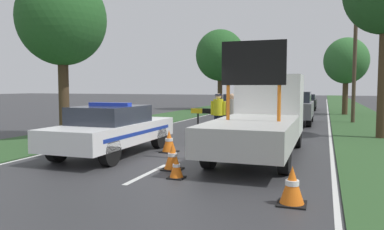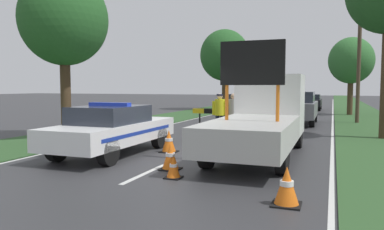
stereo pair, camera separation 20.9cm
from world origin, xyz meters
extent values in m
plane|color=#333335|center=(0.00, 0.00, 0.00)|extent=(160.00, 160.00, 0.00)
cube|color=silver|center=(0.00, -2.18, 0.00)|extent=(0.12, 2.09, 0.01)
cube|color=silver|center=(0.00, 3.56, 0.00)|extent=(0.12, 2.09, 0.01)
cube|color=silver|center=(0.00, 9.29, 0.00)|extent=(0.12, 2.09, 0.01)
cube|color=silver|center=(0.00, 15.02, 0.00)|extent=(0.12, 2.09, 0.01)
cube|color=silver|center=(0.00, 20.76, 0.00)|extent=(0.12, 2.09, 0.01)
cube|color=silver|center=(0.00, 26.49, 0.00)|extent=(0.12, 2.09, 0.01)
cube|color=silver|center=(0.00, 32.22, 0.00)|extent=(0.12, 2.09, 0.01)
cube|color=silver|center=(0.00, 37.96, 0.00)|extent=(0.12, 2.09, 0.01)
cube|color=silver|center=(0.00, 43.69, 0.00)|extent=(0.12, 2.09, 0.01)
cube|color=silver|center=(0.00, 49.42, 0.00)|extent=(0.12, 2.09, 0.01)
cube|color=silver|center=(-3.99, 19.54, 0.00)|extent=(0.10, 68.45, 0.01)
cube|color=silver|center=(3.99, 19.54, 0.00)|extent=(0.10, 68.45, 0.01)
cube|color=#2D5128|center=(-5.81, 20.00, 0.01)|extent=(3.44, 120.00, 0.03)
cube|color=#2D5128|center=(5.81, 20.00, 0.01)|extent=(3.44, 120.00, 0.03)
cube|color=white|center=(-2.05, -0.28, 0.65)|extent=(1.83, 4.71, 0.57)
cube|color=#282D38|center=(-2.05, -0.42, 1.18)|extent=(1.61, 2.17, 0.49)
cylinder|color=black|center=(-2.84, 1.18, 0.37)|extent=(0.24, 0.73, 0.73)
cylinder|color=black|center=(-1.25, 1.18, 0.37)|extent=(0.24, 0.73, 0.73)
cylinder|color=black|center=(-2.84, -1.74, 0.37)|extent=(0.24, 0.73, 0.73)
cylinder|color=black|center=(-1.25, -1.74, 0.37)|extent=(0.24, 0.73, 0.73)
cube|color=#1E38C6|center=(-2.05, -0.42, 1.48)|extent=(1.28, 0.24, 0.10)
cube|color=#193399|center=(-2.05, -0.28, 0.68)|extent=(1.84, 3.86, 0.10)
cube|color=black|center=(-2.05, 2.11, 0.59)|extent=(1.01, 0.08, 0.34)
cube|color=white|center=(2.05, 2.84, 1.40)|extent=(2.03, 1.88, 1.92)
cube|color=#232833|center=(2.05, 3.77, 1.75)|extent=(1.72, 0.04, 0.84)
cube|color=#B2B2AD|center=(2.05, -0.28, 0.78)|extent=(2.03, 4.36, 0.67)
cylinder|color=#D16619|center=(1.40, -0.28, 1.57)|extent=(0.09, 0.09, 0.90)
cylinder|color=#D16619|center=(2.70, -0.28, 1.57)|extent=(0.09, 0.09, 0.90)
cube|color=black|center=(2.05, -0.28, 2.57)|extent=(1.62, 0.12, 1.11)
cylinder|color=black|center=(1.15, 2.84, 0.44)|extent=(0.24, 0.89, 0.89)
cylinder|color=black|center=(2.94, 2.84, 0.44)|extent=(0.24, 0.89, 0.89)
cylinder|color=black|center=(1.15, -1.15, 0.44)|extent=(0.24, 0.89, 0.89)
cylinder|color=black|center=(2.94, -1.15, 0.44)|extent=(0.24, 0.89, 0.89)
cylinder|color=black|center=(-1.20, 4.96, 0.44)|extent=(0.07, 0.07, 0.87)
cylinder|color=black|center=(1.17, 4.96, 0.44)|extent=(0.07, 0.07, 0.87)
cube|color=yellow|center=(-1.25, 4.96, 0.97)|extent=(0.49, 0.08, 0.20)
cube|color=black|center=(-0.76, 4.96, 0.97)|extent=(0.49, 0.08, 0.20)
cube|color=yellow|center=(-0.26, 4.96, 0.97)|extent=(0.49, 0.08, 0.20)
cube|color=black|center=(0.23, 4.96, 0.97)|extent=(0.49, 0.08, 0.20)
cube|color=yellow|center=(0.73, 4.96, 0.97)|extent=(0.49, 0.08, 0.20)
cube|color=black|center=(1.22, 4.96, 0.97)|extent=(0.49, 0.08, 0.20)
cylinder|color=#191E38|center=(-0.28, 4.47, 0.43)|extent=(0.16, 0.16, 0.85)
cylinder|color=#191E38|center=(-0.10, 4.47, 0.43)|extent=(0.16, 0.16, 0.85)
cylinder|color=yellow|center=(-0.19, 4.47, 1.17)|extent=(0.39, 0.39, 0.64)
cylinder|color=yellow|center=(-0.43, 4.47, 1.14)|extent=(0.13, 0.13, 0.54)
cylinder|color=yellow|center=(0.05, 4.47, 1.14)|extent=(0.13, 0.13, 0.54)
sphere|color=beige|center=(-0.19, 4.47, 1.60)|extent=(0.22, 0.22, 0.22)
cylinder|color=#141933|center=(-0.19, 4.47, 1.66)|extent=(0.25, 0.25, 0.06)
cylinder|color=brown|center=(0.23, 4.63, 0.43)|extent=(0.16, 0.16, 0.85)
cylinder|color=brown|center=(0.41, 4.63, 0.43)|extent=(0.16, 0.16, 0.85)
cylinder|color=#B2AD9E|center=(0.32, 4.63, 1.17)|extent=(0.39, 0.39, 0.64)
cylinder|color=#B2AD9E|center=(0.07, 4.63, 1.14)|extent=(0.13, 0.13, 0.54)
cylinder|color=#B2AD9E|center=(0.56, 4.63, 1.14)|extent=(0.13, 0.13, 0.54)
sphere|color=tan|center=(0.32, 4.63, 1.60)|extent=(0.22, 0.22, 0.22)
cube|color=black|center=(-0.55, 5.90, 0.01)|extent=(0.35, 0.35, 0.03)
cone|color=orange|center=(-0.55, 5.90, 0.26)|extent=(0.30, 0.30, 0.46)
cylinder|color=white|center=(-0.55, 5.90, 0.29)|extent=(0.17, 0.17, 0.06)
cube|color=black|center=(3.29, -3.37, 0.01)|extent=(0.48, 0.48, 0.03)
cone|color=orange|center=(3.29, -3.37, 0.34)|extent=(0.41, 0.41, 0.63)
cylinder|color=white|center=(3.29, -3.37, 0.38)|extent=(0.23, 0.23, 0.09)
cube|color=black|center=(0.38, -1.59, 0.01)|extent=(0.46, 0.46, 0.03)
cone|color=orange|center=(0.38, -1.59, 0.33)|extent=(0.39, 0.39, 0.60)
cylinder|color=white|center=(0.38, -1.59, 0.36)|extent=(0.22, 0.22, 0.08)
cube|color=black|center=(0.78, -2.33, 0.01)|extent=(0.35, 0.35, 0.03)
cone|color=orange|center=(0.78, -2.33, 0.26)|extent=(0.29, 0.29, 0.46)
cylinder|color=white|center=(0.78, -2.33, 0.28)|extent=(0.17, 0.17, 0.06)
cube|color=black|center=(-0.64, 0.59, 0.01)|extent=(0.49, 0.49, 0.03)
cone|color=orange|center=(-0.64, 0.59, 0.35)|extent=(0.42, 0.42, 0.64)
cylinder|color=white|center=(-0.64, 0.59, 0.38)|extent=(0.23, 0.23, 0.09)
cube|color=slate|center=(2.20, 10.88, 0.78)|extent=(1.93, 4.55, 0.77)
cube|color=#282D38|center=(2.20, 10.74, 1.44)|extent=(1.69, 2.10, 0.55)
cylinder|color=black|center=(1.36, 12.29, 0.39)|extent=(0.24, 0.79, 0.79)
cylinder|color=black|center=(3.04, 12.29, 0.39)|extent=(0.24, 0.79, 0.79)
cylinder|color=black|center=(1.36, 9.46, 0.39)|extent=(0.24, 0.79, 0.79)
cylinder|color=black|center=(3.04, 9.46, 0.39)|extent=(0.24, 0.79, 0.79)
cube|color=navy|center=(-2.21, 17.22, 0.63)|extent=(1.91, 4.58, 0.61)
cube|color=#282D38|center=(-2.21, 17.08, 1.19)|extent=(1.68, 2.11, 0.51)
cylinder|color=black|center=(-3.04, 18.64, 0.33)|extent=(0.24, 0.66, 0.66)
cylinder|color=black|center=(-1.37, 18.64, 0.33)|extent=(0.24, 0.66, 0.66)
cylinder|color=black|center=(-3.04, 15.80, 0.33)|extent=(0.24, 0.66, 0.66)
cylinder|color=black|center=(-1.37, 15.80, 0.33)|extent=(0.24, 0.66, 0.66)
cube|color=black|center=(2.18, 23.71, 0.63)|extent=(1.76, 4.23, 0.56)
cube|color=#282D38|center=(2.18, 23.59, 1.13)|extent=(1.55, 1.94, 0.43)
cylinder|color=black|center=(1.42, 25.02, 0.36)|extent=(0.24, 0.71, 0.71)
cylinder|color=black|center=(2.94, 25.02, 0.36)|extent=(0.24, 0.71, 0.71)
cylinder|color=black|center=(1.42, 22.40, 0.36)|extent=(0.24, 0.71, 0.71)
cylinder|color=black|center=(2.94, 22.40, 0.36)|extent=(0.24, 0.71, 0.71)
cube|color=silver|center=(-1.98, 29.57, 0.65)|extent=(1.91, 4.13, 0.61)
cube|color=#282D38|center=(-1.98, 29.44, 1.17)|extent=(1.68, 1.90, 0.42)
cylinder|color=black|center=(-2.82, 30.85, 0.34)|extent=(0.24, 0.68, 0.68)
cylinder|color=black|center=(-1.15, 30.85, 0.34)|extent=(0.24, 0.68, 0.68)
cylinder|color=black|center=(-2.82, 28.29, 0.34)|extent=(0.24, 0.68, 0.68)
cylinder|color=black|center=(-1.15, 28.29, 0.34)|extent=(0.24, 0.68, 0.68)
cylinder|color=#42301E|center=(-4.73, 21.22, 1.55)|extent=(0.40, 0.40, 3.10)
ellipsoid|color=#235623|center=(-4.73, 21.22, 4.64)|extent=(4.13, 4.13, 4.33)
cylinder|color=#42301E|center=(-5.39, 1.77, 1.62)|extent=(0.38, 0.38, 3.25)
ellipsoid|color=#235623|center=(-5.39, 1.77, 4.46)|extent=(3.23, 3.23, 3.39)
cylinder|color=#42301E|center=(5.08, 18.61, 1.33)|extent=(0.37, 0.37, 2.65)
ellipsoid|color=#2D662D|center=(5.08, 18.61, 3.79)|extent=(3.04, 3.04, 3.19)
cylinder|color=#473828|center=(5.22, 12.47, 3.58)|extent=(0.20, 0.20, 7.17)
cube|color=#473828|center=(5.22, 12.47, 6.45)|extent=(1.20, 0.10, 0.10)
camera|label=1|loc=(3.77, -9.72, 1.98)|focal=35.00mm
camera|label=2|loc=(3.97, -9.65, 1.98)|focal=35.00mm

